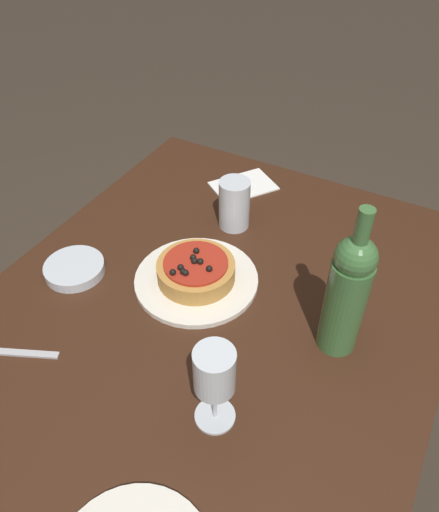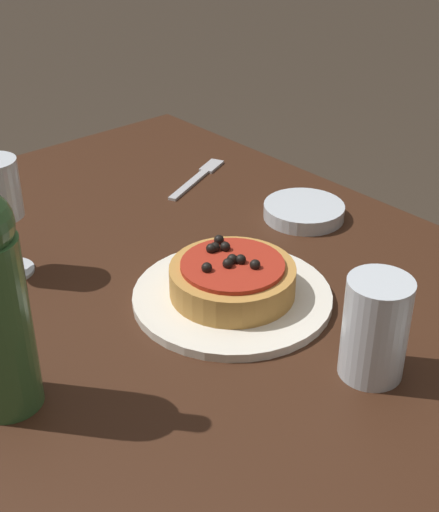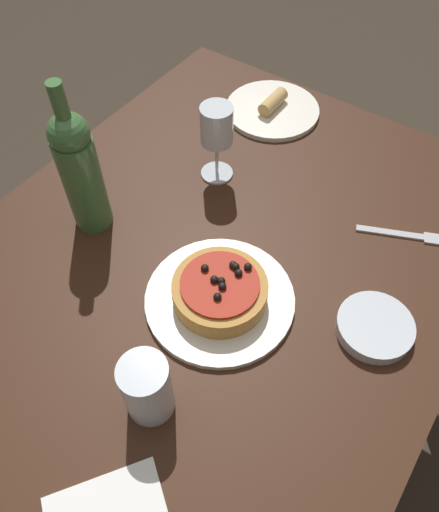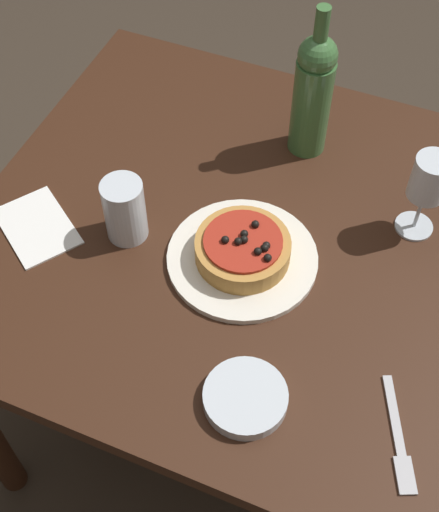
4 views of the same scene
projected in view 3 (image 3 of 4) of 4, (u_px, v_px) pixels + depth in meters
The scene contains 10 objects.
ground_plane at pixel (216, 400), 1.53m from camera, with size 14.00×14.00×0.00m, color #382D23.
dining_table at pixel (214, 287), 1.02m from camera, with size 1.16×0.91×0.73m.
dinner_plate at pixel (220, 299), 0.88m from camera, with size 0.27×0.27×0.01m.
pizza at pixel (220, 290), 0.86m from camera, with size 0.17×0.17×0.06m.
wine_glass at pixel (217, 129), 0.98m from camera, with size 0.07×0.07×0.17m.
wine_bottle at pixel (80, 170), 0.89m from camera, with size 0.07×0.07×0.32m.
water_cup at pixel (147, 388), 0.73m from camera, with size 0.07×0.07×0.12m.
side_bowl at pixel (375, 327), 0.84m from camera, with size 0.13×0.13×0.02m.
fork at pixel (411, 236), 0.98m from camera, with size 0.09×0.18×0.00m.
side_plate at pixel (272, 109), 1.20m from camera, with size 0.23×0.23×0.05m.
Camera 3 is at (0.45, 0.33, 1.49)m, focal length 35.00 mm.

